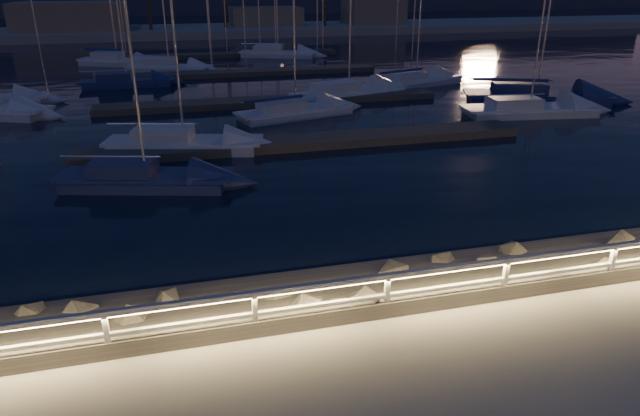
% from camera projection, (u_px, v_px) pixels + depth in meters
% --- Properties ---
extents(ground, '(400.00, 400.00, 0.00)m').
position_uv_depth(ground, '(465.00, 303.00, 13.53)').
color(ground, gray).
rests_on(ground, ground).
extents(harbor_water, '(400.00, 440.00, 0.60)m').
position_uv_depth(harbor_water, '(259.00, 95.00, 41.83)').
color(harbor_water, black).
rests_on(harbor_water, ground).
extents(guard_rail, '(44.11, 0.12, 1.06)m').
position_uv_depth(guard_rail, '(466.00, 274.00, 13.22)').
color(guard_rail, silver).
rests_on(guard_rail, ground).
extents(floating_docks, '(22.00, 36.00, 0.40)m').
position_uv_depth(floating_docks, '(256.00, 84.00, 42.77)').
color(floating_docks, '#514C43').
rests_on(floating_docks, ground).
extents(far_shore, '(160.00, 14.00, 5.20)m').
position_uv_depth(far_shore, '(210.00, 28.00, 79.66)').
color(far_shore, gray).
rests_on(far_shore, ground).
extents(sailboat_b, '(7.08, 3.73, 11.62)m').
position_uv_depth(sailboat_b, '(141.00, 176.00, 22.58)').
color(sailboat_b, navy).
rests_on(sailboat_b, ground).
extents(sailboat_c, '(7.44, 3.90, 12.17)m').
position_uv_depth(sailboat_c, '(292.00, 110.00, 33.55)').
color(sailboat_c, silver).
rests_on(sailboat_c, ground).
extents(sailboat_d, '(8.34, 3.52, 13.68)m').
position_uv_depth(sailboat_d, '(526.00, 108.00, 34.03)').
color(sailboat_d, silver).
rests_on(sailboat_d, ground).
extents(sailboat_f, '(7.65, 3.89, 12.56)m').
position_uv_depth(sailboat_f, '(180.00, 142.00, 27.15)').
color(sailboat_f, silver).
rests_on(sailboat_f, ground).
extents(sailboat_g, '(8.64, 4.57, 14.12)m').
position_uv_depth(sailboat_g, '(346.00, 92.00, 38.61)').
color(sailboat_g, silver).
rests_on(sailboat_g, ground).
extents(sailboat_h, '(9.59, 5.94, 15.76)m').
position_uv_depth(sailboat_h, '(533.00, 95.00, 37.58)').
color(sailboat_h, navy).
rests_on(sailboat_h, ground).
extents(sailboat_i, '(7.41, 4.85, 12.43)m').
position_uv_depth(sailboat_i, '(116.00, 60.00, 52.76)').
color(sailboat_i, silver).
rests_on(sailboat_i, ground).
extents(sailboat_j, '(6.79, 2.13, 11.50)m').
position_uv_depth(sailboat_j, '(124.00, 81.00, 42.73)').
color(sailboat_j, navy).
rests_on(sailboat_j, ground).
extents(sailboat_k, '(8.08, 4.84, 13.28)m').
position_uv_depth(sailboat_k, '(276.00, 53.00, 58.06)').
color(sailboat_k, silver).
rests_on(sailboat_k, ground).
extents(sailboat_l, '(7.94, 4.40, 12.95)m').
position_uv_depth(sailboat_l, '(414.00, 80.00, 43.19)').
color(sailboat_l, silver).
rests_on(sailboat_l, ground).
extents(sailboat_n, '(7.50, 4.83, 12.49)m').
position_uv_depth(sailboat_n, '(167.00, 67.00, 49.35)').
color(sailboat_n, silver).
rests_on(sailboat_n, ground).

